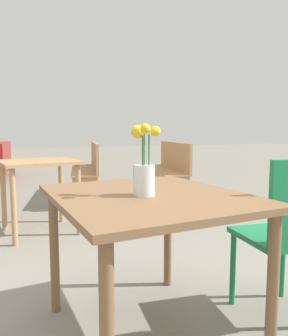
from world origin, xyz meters
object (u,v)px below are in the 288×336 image
Objects in this scene: flower_vase at (144,173)px; bench_middle at (89,169)px; table_front at (148,213)px; table_back at (39,174)px; bench_near at (169,169)px.

bench_middle is (0.55, 3.44, -0.36)m from flower_vase.
bench_middle is (0.52, 3.41, -0.17)m from table_front.
flower_vase is 0.40× the size of table_back.
bench_middle is (-1.11, 0.45, 0.01)m from bench_near.
bench_near is at bearing 61.19° from table_front.
table_front is 0.20m from flower_vase.
bench_middle is at bearing 80.90° from flower_vase.
bench_near is at bearing 27.10° from table_back.
table_front is at bearing -80.73° from table_back.
table_front is at bearing 43.01° from flower_vase.
table_front is 0.65× the size of bench_middle.
bench_middle is at bearing 81.38° from table_front.
table_front is 3.38m from bench_near.
bench_near is (1.63, 2.96, -0.17)m from table_front.
bench_near is 1.81× the size of table_back.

